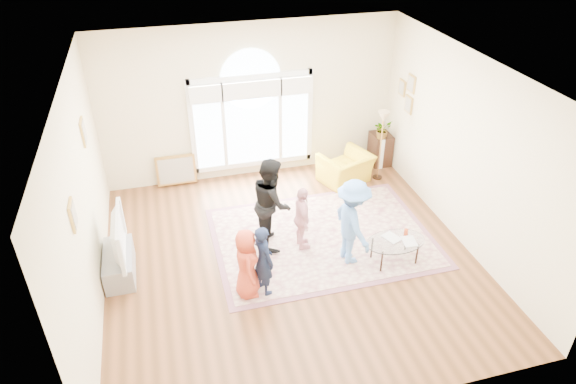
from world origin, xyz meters
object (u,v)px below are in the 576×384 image
object	(u,v)px
area_rug	(322,237)
coffee_table	(395,242)
tv_console	(119,264)
television	(114,236)
armchair	(345,168)

from	to	relation	value
area_rug	coffee_table	size ratio (longest dim) A/B	3.51
coffee_table	area_rug	bearing A→B (deg)	133.29
area_rug	tv_console	world-z (taller)	tv_console
area_rug	coffee_table	world-z (taller)	coffee_table
television	coffee_table	world-z (taller)	television
area_rug	tv_console	distance (m)	3.45
tv_console	television	world-z (taller)	television
tv_console	coffee_table	bearing A→B (deg)	-10.85
area_rug	television	bearing A→B (deg)	-178.69
area_rug	tv_console	xyz separation A→B (m)	(-3.44, -0.08, 0.20)
coffee_table	armchair	distance (m)	2.66
tv_console	television	distance (m)	0.55
tv_console	television	xyz separation A→B (m)	(0.01, -0.00, 0.55)
television	area_rug	bearing A→B (deg)	1.31
coffee_table	tv_console	bearing A→B (deg)	166.85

